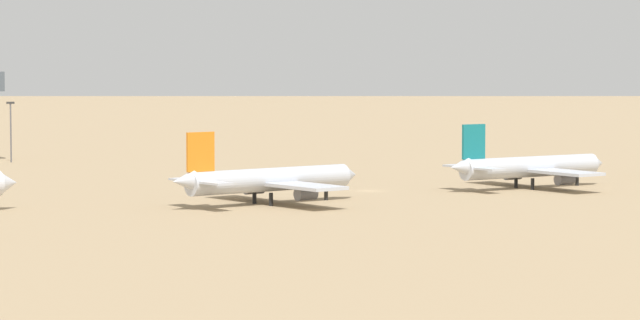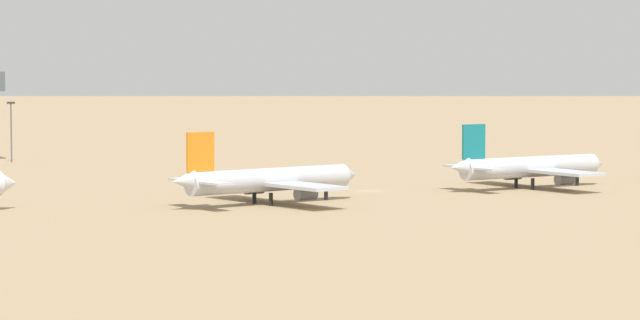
% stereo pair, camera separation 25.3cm
% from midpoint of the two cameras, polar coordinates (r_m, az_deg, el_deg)
% --- Properties ---
extents(ground, '(4000.00, 4000.00, 0.00)m').
position_cam_midpoint_polar(ground, '(266.30, 1.95, -1.20)').
color(ground, '#9E8460').
extents(ridge_east, '(286.91, 244.72, 99.46)m').
position_cam_midpoint_polar(ridge_east, '(1334.39, 3.24, 4.93)').
color(ridge_east, gray).
rests_on(ridge_east, ground).
extents(parked_jet_orange_3, '(36.76, 31.29, 12.16)m').
position_cam_midpoint_polar(parked_jet_orange_3, '(240.86, -1.99, -0.77)').
color(parked_jet_orange_3, silver).
rests_on(parked_jet_orange_3, ground).
extents(parked_jet_teal_4, '(36.60, 30.86, 12.09)m').
position_cam_midpoint_polar(parked_jet_teal_4, '(273.32, 8.06, -0.27)').
color(parked_jet_teal_4, silver).
rests_on(parked_jet_teal_4, ground).
extents(light_pole_west, '(1.80, 0.50, 13.99)m').
position_cam_midpoint_polar(light_pole_west, '(348.42, -11.76, 1.25)').
color(light_pole_west, '#59595E').
rests_on(light_pole_west, ground).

